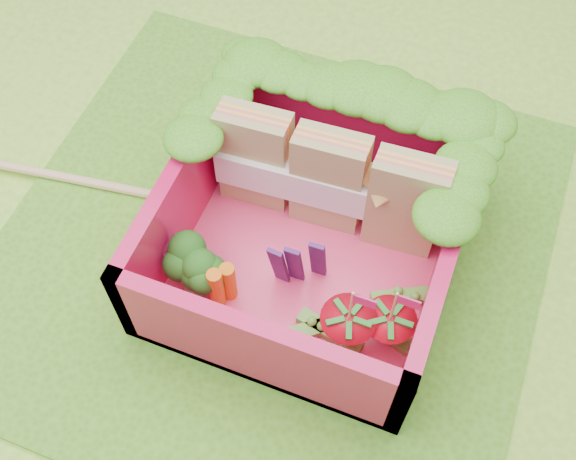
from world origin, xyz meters
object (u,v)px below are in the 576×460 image
(strawberry_left, at_px, (347,330))
(chopsticks, at_px, (115,187))
(broccoli, at_px, (193,271))
(strawberry_right, at_px, (387,329))
(bento_box, at_px, (309,234))
(sandwich_stack, at_px, (330,181))

(strawberry_left, xyz_separation_m, chopsticks, (-1.39, 0.40, -0.16))
(broccoli, xyz_separation_m, strawberry_left, (0.73, -0.00, -0.04))
(broccoli, relative_size, strawberry_right, 0.73)
(bento_box, height_order, broccoli, bento_box)
(sandwich_stack, relative_size, strawberry_left, 2.23)
(broccoli, height_order, chopsticks, broccoli)
(broccoli, bearing_deg, bento_box, 38.42)
(bento_box, relative_size, chopsticks, 0.64)
(sandwich_stack, relative_size, chopsticks, 0.54)
(bento_box, distance_m, strawberry_left, 0.47)
(strawberry_left, bearing_deg, broccoli, 179.65)
(bento_box, xyz_separation_m, broccoli, (-0.43, -0.34, -0.05))
(sandwich_stack, height_order, strawberry_left, sandwich_stack)
(strawberry_left, height_order, strawberry_right, strawberry_left)
(broccoli, height_order, strawberry_right, strawberry_right)
(sandwich_stack, distance_m, strawberry_left, 0.70)
(broccoli, relative_size, strawberry_left, 0.71)
(strawberry_right, bearing_deg, sandwich_stack, 130.46)
(bento_box, bearing_deg, sandwich_stack, 88.78)
(strawberry_left, relative_size, chopsticks, 0.24)
(sandwich_stack, height_order, chopsticks, sandwich_stack)
(bento_box, distance_m, chopsticks, 1.11)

